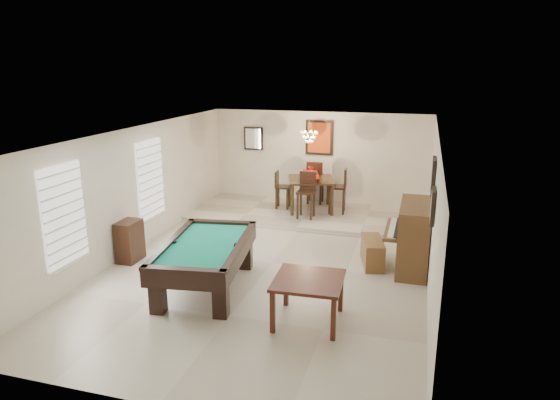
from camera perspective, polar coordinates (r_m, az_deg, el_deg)
The scene contains 25 objects.
ground_plane at distance 10.06m, azimuth -0.96°, elevation -7.26°, with size 6.00×9.00×0.02m, color beige.
wall_back at distance 13.88m, azimuth 4.49°, elevation 4.69°, with size 6.00×0.04×2.60m, color silver.
wall_front at distance 5.76m, azimuth -14.56°, elevation -11.54°, with size 6.00×0.04×2.60m, color silver.
wall_left at distance 10.87m, azimuth -16.29°, elevation 1.12°, with size 0.04×9.00×2.60m, color silver.
wall_right at distance 9.23m, azimuth 17.11°, elevation -1.42°, with size 0.04×9.00×2.60m, color silver.
ceiling at distance 9.37m, azimuth -1.03°, elevation 7.64°, with size 6.00×9.00×0.04m, color white.
dining_step at distance 12.99m, azimuth 3.25°, elevation -1.67°, with size 6.00×2.50×0.12m, color beige.
window_left_front at distance 9.12m, azimuth -23.48°, elevation -1.58°, with size 0.06×1.00×1.70m, color white.
window_left_rear at distance 11.33m, azimuth -14.60°, elevation 2.32°, with size 0.06×1.00×1.70m, color white.
pool_table at distance 8.93m, azimuth -8.47°, elevation -7.50°, with size 1.34×2.47×0.82m, color black, non-canonical shape.
square_table at distance 7.79m, azimuth 3.24°, elevation -11.37°, with size 1.03×1.03×0.71m, color #36150D, non-canonical shape.
upright_piano at distance 9.93m, azimuth 14.17°, elevation -4.00°, with size 0.87×1.55×1.29m, color brown, non-canonical shape.
piano_bench at distance 10.04m, azimuth 10.52°, elevation -5.89°, with size 0.37×0.94×0.52m, color brown.
apothecary_chest at distance 10.47m, azimuth -16.82°, elevation -4.51°, with size 0.37×0.55×0.83m, color black.
dining_table at distance 13.07m, azimuth 3.54°, elevation 0.89°, with size 1.16×1.16×0.96m, color black, non-canonical shape.
flower_vase at distance 12.93m, azimuth 3.58°, elevation 3.44°, with size 0.13×0.13×0.22m, color #AD210E, non-canonical shape.
dining_chair_south at distance 12.37m, azimuth 2.99°, elevation 0.50°, with size 0.42×0.42×1.14m, color black, non-canonical shape.
dining_chair_north at distance 13.73m, azimuth 4.08°, elevation 2.06°, with size 0.44×0.44×1.18m, color black, non-canonical shape.
dining_chair_west at distance 13.24m, azimuth 0.33°, elevation 1.18°, with size 0.37×0.37×0.99m, color black, non-canonical shape.
dining_chair_east at distance 12.87m, azimuth 6.58°, elevation 1.08°, with size 0.44×0.44×1.17m, color black, non-canonical shape.
chandelier at distance 12.49m, azimuth 3.35°, elevation 7.70°, with size 0.44×0.44×0.60m, color #FFE5B2, non-canonical shape.
back_painting at distance 13.75m, azimuth 4.51°, elevation 7.12°, with size 0.75×0.06×0.95m, color #D84C14.
back_mirror at distance 14.26m, azimuth -3.05°, elevation 7.04°, with size 0.55×0.06×0.65m, color white.
right_picture_upper at distance 9.38m, azimuth 17.13°, elevation 2.62°, with size 0.06×0.55×0.65m, color slate.
right_picture_lower at distance 8.16m, azimuth 17.09°, elevation -0.66°, with size 0.06×0.45×0.55m, color gray.
Camera 1 is at (2.74, -8.87, 3.85)m, focal length 32.00 mm.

